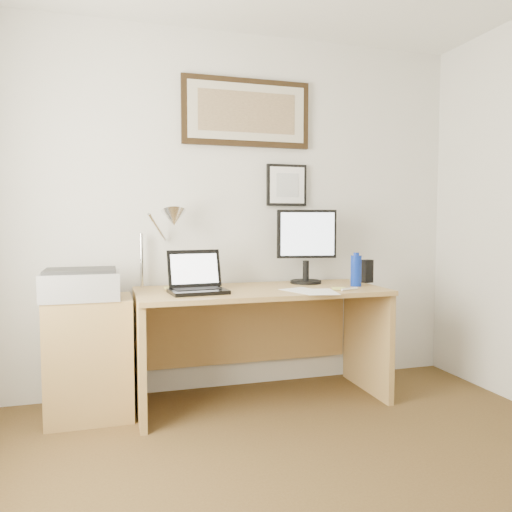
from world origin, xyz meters
name	(u,v)px	position (x,y,z in m)	size (l,w,h in m)	color
wall_back	(225,213)	(0.00, 2.00, 1.25)	(3.50, 0.02, 2.50)	silver
side_cabinet	(90,357)	(-0.92, 1.68, 0.36)	(0.50, 0.40, 0.73)	#A27C44
water_bottle	(356,271)	(0.81, 1.57, 0.85)	(0.07, 0.07, 0.21)	#0B2797
bottle_cap	(356,254)	(0.81, 1.57, 0.97)	(0.04, 0.04, 0.02)	#0B2797
speaker	(367,271)	(0.98, 1.73, 0.83)	(0.07, 0.06, 0.16)	black
paper_sheet_a	(305,291)	(0.39, 1.46, 0.75)	(0.20, 0.29, 0.00)	white
paper_sheet_b	(320,292)	(0.45, 1.37, 0.75)	(0.19, 0.28, 0.00)	white
sticky_pad	(339,288)	(0.62, 1.45, 0.76)	(0.09, 0.09, 0.01)	#DBDD68
marker_pen	(350,289)	(0.67, 1.40, 0.76)	(0.02, 0.02, 0.14)	white
book	(170,291)	(-0.44, 1.60, 0.76)	(0.22, 0.31, 0.02)	#CCC160
desk	(257,322)	(0.15, 1.72, 0.51)	(1.60, 0.70, 0.75)	#A27C44
laptop	(197,283)	(-0.28, 1.59, 0.81)	(0.36, 0.32, 0.26)	black
lcd_monitor	(307,242)	(0.54, 1.81, 1.04)	(0.42, 0.22, 0.52)	black
printer	(81,284)	(-0.96, 1.64, 0.82)	(0.44, 0.34, 0.18)	#A1A1A3
desk_lamp	(171,222)	(-0.41, 1.81, 1.19)	(0.29, 0.27, 0.53)	silver
picture_large	(247,113)	(0.15, 1.97, 1.95)	(0.92, 0.04, 0.47)	black
picture_small	(287,185)	(0.45, 1.97, 1.45)	(0.30, 0.03, 0.30)	black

